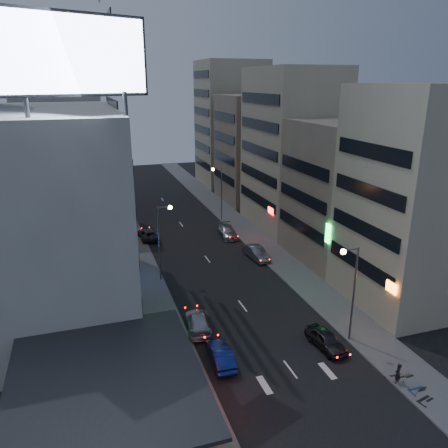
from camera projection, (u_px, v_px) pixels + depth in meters
name	position (u px, v px, depth m)	size (l,w,h in m)	color
ground	(318.00, 406.00, 28.42)	(180.00, 180.00, 0.00)	black
sidewalk_left	(135.00, 254.00, 53.12)	(4.00, 120.00, 0.12)	#4C4C4F
sidewalk_right	(257.00, 240.00, 57.86)	(4.00, 120.00, 0.12)	#4C4C4F
food_court	(92.00, 408.00, 25.49)	(11.00, 13.00, 3.88)	#B0A68A
white_building	(41.00, 213.00, 38.63)	(14.00, 24.00, 18.00)	#B8B8B3
shophouse_near	(414.00, 200.00, 39.23)	(10.00, 11.00, 20.00)	#B0A68A
shophouse_mid	(345.00, 192.00, 50.38)	(11.00, 12.00, 16.00)	gray
shophouse_far	(292.00, 150.00, 61.04)	(10.00, 14.00, 22.00)	#B0A68A
far_left_a	(63.00, 157.00, 61.34)	(11.00, 10.00, 20.00)	#B8B8B3
far_left_b	(63.00, 160.00, 73.70)	(12.00, 10.00, 15.00)	gray
far_right_a	(254.00, 149.00, 75.35)	(11.00, 12.00, 18.00)	gray
far_right_b	(231.00, 124.00, 87.20)	(12.00, 12.00, 24.00)	#B0A68A
billboard	(73.00, 55.00, 26.82)	(9.52, 3.75, 6.20)	#595B60
street_lamp_right_near	(351.00, 281.00, 33.92)	(1.60, 0.44, 8.02)	#595B60
street_lamp_left	(162.00, 232.00, 44.86)	(1.60, 0.44, 8.02)	#595B60
street_lamp_right_far	(219.00, 186.00, 64.61)	(1.60, 0.44, 8.02)	#595B60
parked_car_right_near	(326.00, 340.00, 34.46)	(1.67, 4.15, 1.41)	#28272D
parked_car_right_mid	(256.00, 253.00, 51.85)	(1.58, 4.54, 1.50)	gray
parked_car_left	(148.00, 234.00, 58.31)	(2.18, 4.73, 1.31)	#2B2C31
parked_car_right_far	(228.00, 232.00, 59.19)	(2.02, 4.98, 1.44)	#9E9FA6
road_car_blue	(221.00, 355.00, 32.56)	(1.46, 4.19, 1.38)	navy
road_car_silver	(198.00, 322.00, 37.06)	(1.95, 4.79, 1.39)	#ABACB4
person	(398.00, 373.00, 30.19)	(0.56, 0.37, 1.54)	black
scooter_black_a	(428.00, 388.00, 29.10)	(1.75, 0.58, 1.07)	black
scooter_silver_a	(423.00, 378.00, 30.15)	(1.67, 0.56, 1.02)	#B4B7BC
scooter_blue	(422.00, 379.00, 29.96)	(1.73, 0.58, 1.06)	navy
scooter_black_b	(402.00, 367.00, 31.26)	(1.65, 0.55, 1.01)	black
scooter_silver_b	(410.00, 365.00, 31.39)	(1.83, 0.61, 1.12)	gray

